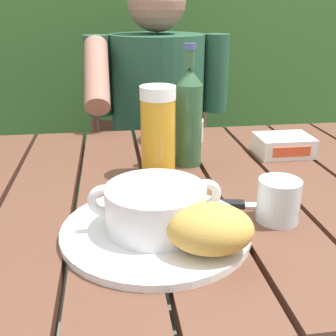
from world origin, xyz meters
TOP-DOWN VIEW (x-y plane):
  - dining_table at (-0.00, 0.00)m, footprint 1.20×0.82m
  - hedge_backdrop at (-0.04, 1.56)m, footprint 3.48×0.88m
  - chair_near_diner at (0.04, 0.85)m, footprint 0.49×0.43m
  - person_eating at (0.03, 0.65)m, footprint 0.48×0.47m
  - serving_plate at (-0.07, -0.17)m, footprint 0.30×0.30m
  - soup_bowl at (-0.07, -0.17)m, footprint 0.21×0.16m
  - bread_roll at (0.00, -0.25)m, footprint 0.14×0.12m
  - beer_glass at (-0.03, 0.08)m, footprint 0.07×0.07m
  - beer_bottle at (0.04, 0.12)m, footprint 0.06×0.06m
  - water_glass_small at (0.14, -0.16)m, footprint 0.07×0.07m
  - butter_tub at (0.28, 0.16)m, footprint 0.13×0.10m
  - table_knife at (0.10, -0.10)m, footprint 0.15×0.05m
  - diner_bowl at (0.04, 0.31)m, footprint 0.15×0.15m

SIDE VIEW (x-z plane):
  - chair_near_diner at x=0.04m, z-range 0.01..0.95m
  - dining_table at x=0.00m, z-range 0.28..1.05m
  - person_eating at x=0.03m, z-range 0.11..1.33m
  - table_knife at x=0.10m, z-range 0.77..0.78m
  - serving_plate at x=-0.07m, z-range 0.77..0.78m
  - butter_tub at x=0.28m, z-range 0.77..0.82m
  - diner_bowl at x=0.04m, z-range 0.77..0.82m
  - water_glass_small at x=0.14m, z-range 0.77..0.84m
  - bread_roll at x=0.00m, z-range 0.78..0.85m
  - soup_bowl at x=-0.07m, z-range 0.78..0.85m
  - beer_glass at x=-0.03m, z-range 0.77..0.96m
  - beer_bottle at x=0.04m, z-range 0.75..1.01m
  - hedge_backdrop at x=-0.04m, z-range -0.13..2.22m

